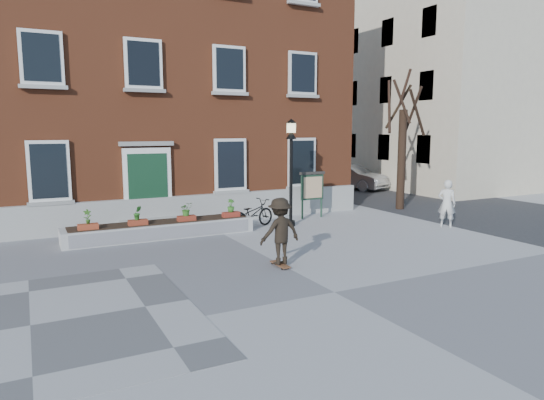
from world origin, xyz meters
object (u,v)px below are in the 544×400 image
lamp_post (291,157)px  skateboarder (280,231)px  parked_car (352,177)px  notice_board (312,187)px  bystander (447,204)px  bicycle (252,214)px

lamp_post → skateboarder: bearing=-122.2°
parked_car → notice_board: (-7.13, -7.03, 0.54)m
bystander → lamp_post: 5.91m
bystander → lamp_post: bearing=20.1°
skateboarder → bystander: bearing=12.7°
notice_board → bicycle: bearing=-167.2°
bicycle → bystander: bearing=-134.2°
bicycle → skateboarder: size_ratio=1.08×
notice_board → skateboarder: (-4.43, -5.59, -0.32)m
bystander → notice_board: bearing=1.2°
notice_board → lamp_post: bearing=-146.6°
lamp_post → notice_board: lamp_post is taller
lamp_post → notice_board: bearing=33.4°
parked_car → bystander: bearing=-128.9°
bicycle → notice_board: size_ratio=1.05×
bystander → lamp_post: (-4.93, 2.80, 1.66)m
bicycle → skateboarder: 5.15m
parked_car → notice_board: 10.03m
notice_board → bystander: bearing=-48.6°
lamp_post → notice_board: 2.26m
notice_board → parked_car: bearing=44.6°
parked_car → notice_board: notice_board is taller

